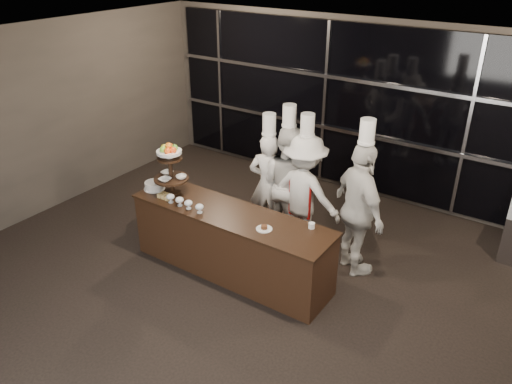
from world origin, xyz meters
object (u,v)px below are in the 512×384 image
Objects in this scene: layer_cake at (154,185)px; chef_a at (268,183)px; display_stand at (170,165)px; chef_b at (287,182)px; buffet_counter at (231,242)px; chef_d at (359,209)px; chef_c at (304,192)px.

chef_a is (1.14, 1.20, -0.14)m from layer_cake.
display_stand is 1.73m from chef_b.
chef_d is (1.36, 0.97, 0.48)m from buffet_counter.
buffet_counter is 1.28m from chef_c.
display_stand is 0.47m from layer_cake.
chef_d is at bearing -6.77° from chef_a.
buffet_counter is 1.49× the size of chef_a.
chef_d reaches higher than display_stand.
chef_d reaches higher than buffet_counter.
layer_cake is 0.15× the size of chef_c.
display_stand is 1.90m from chef_c.
display_stand is at bearing -179.99° from buffet_counter.
display_stand is 0.37× the size of chef_c.
buffet_counter is 1.74m from chef_d.
chef_a is at bearing 177.19° from chef_c.
buffet_counter is 1.22m from chef_a.
display_stand is (-1.00, -0.00, 0.87)m from buffet_counter.
chef_d reaches higher than chef_a.
chef_c reaches higher than display_stand.
chef_b is at bearing 19.45° from chef_a.
chef_d is at bearing -9.50° from chef_c.
chef_b is 1.02× the size of chef_c.
layer_cake reaches higher than buffet_counter.
chef_b reaches higher than chef_c.
chef_b is at bearing 42.71° from layer_cake.
layer_cake is at bearing -137.29° from chef_b.
chef_b is at bearing 167.59° from chef_d.
chef_c is at bearing 37.49° from display_stand.
buffet_counter is 1.33m from display_stand.
chef_c is (1.76, 1.17, -0.10)m from layer_cake.
chef_b reaches higher than buffet_counter.
layer_cake is 0.14× the size of chef_d.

